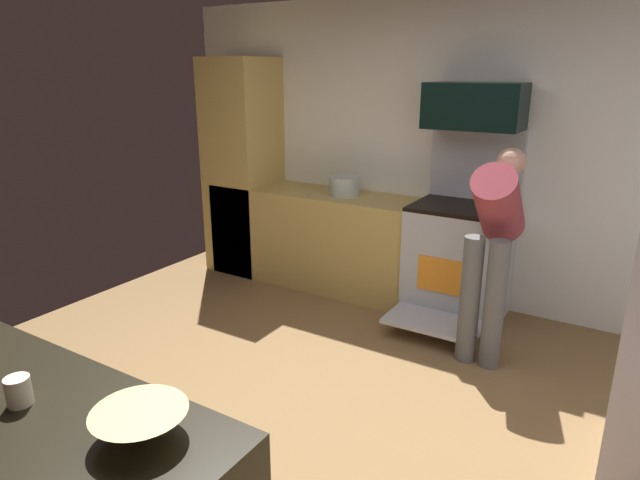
{
  "coord_description": "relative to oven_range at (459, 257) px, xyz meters",
  "views": [
    {
      "loc": [
        1.62,
        -2.25,
        1.99
      ],
      "look_at": [
        0.04,
        0.3,
        1.05
      ],
      "focal_mm": 30.71,
      "sensor_mm": 36.0,
      "label": 1
    }
  ],
  "objects": [
    {
      "name": "ground_plane",
      "position": [
        -0.36,
        -1.97,
        -0.52
      ],
      "size": [
        5.2,
        4.8,
        0.02
      ],
      "primitive_type": "cube",
      "color": "olive"
    },
    {
      "name": "wall_back",
      "position": [
        -0.36,
        0.37,
        0.79
      ],
      "size": [
        5.2,
        0.12,
        2.6
      ],
      "primitive_type": "cube",
      "color": "white",
      "rests_on": "ground"
    },
    {
      "name": "lower_cabinet_run",
      "position": [
        -1.26,
        0.01,
        -0.06
      ],
      "size": [
        2.4,
        0.6,
        0.9
      ],
      "primitive_type": "cube",
      "color": "tan",
      "rests_on": "ground"
    },
    {
      "name": "cabinet_column",
      "position": [
        -2.26,
        0.01,
        0.54
      ],
      "size": [
        0.6,
        0.6,
        2.1
      ],
      "primitive_type": "cube",
      "color": "tan",
      "rests_on": "ground"
    },
    {
      "name": "oven_range",
      "position": [
        0.0,
        0.0,
        0.0
      ],
      "size": [
        0.76,
        1.04,
        1.54
      ],
      "color": "#B5BAC4",
      "rests_on": "ground"
    },
    {
      "name": "microwave",
      "position": [
        0.0,
        0.09,
        1.21
      ],
      "size": [
        0.74,
        0.38,
        0.35
      ],
      "primitive_type": "cube",
      "color": "black",
      "rests_on": "oven_range"
    },
    {
      "name": "person_cook",
      "position": [
        0.39,
        -0.55,
        0.37
      ],
      "size": [
        0.31,
        0.65,
        1.47
      ],
      "color": "#5F5F5F",
      "rests_on": "ground"
    },
    {
      "name": "mixing_bowl_prep",
      "position": [
        0.04,
        -3.29,
        0.44
      ],
      "size": [
        0.3,
        0.3,
        0.09
      ],
      "primitive_type": "cone",
      "rotation": [
        3.14,
        0.0,
        0.0
      ],
      "color": "#DFD377",
      "rests_on": "counter_island"
    },
    {
      "name": "mug_coffee",
      "position": [
        -0.45,
        -3.38,
        0.44
      ],
      "size": [
        0.08,
        0.08,
        0.1
      ],
      "primitive_type": "cylinder",
      "color": "beige",
      "rests_on": "counter_island"
    },
    {
      "name": "stock_pot",
      "position": [
        -1.09,
        0.01,
        0.47
      ],
      "size": [
        0.28,
        0.28,
        0.17
      ],
      "primitive_type": "cylinder",
      "color": "#B2C2BC",
      "rests_on": "lower_cabinet_run"
    }
  ]
}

